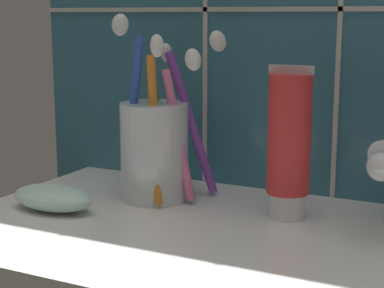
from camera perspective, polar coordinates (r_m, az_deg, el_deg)
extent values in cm
cube|color=silver|center=(56.96, 7.06, -9.28)|extent=(59.93, 30.98, 2.00)
cube|color=beige|center=(67.57, 11.81, 11.67)|extent=(69.93, 0.24, 0.50)
cylinder|color=silver|center=(66.85, -3.36, -0.66)|extent=(7.09, 7.09, 10.16)
cylinder|color=pink|center=(65.02, -1.22, 0.77)|extent=(3.81, 1.02, 13.45)
ellipsoid|color=white|center=(63.24, 0.09, 7.51)|extent=(2.16, 1.37, 2.51)
cylinder|color=purple|center=(67.14, -0.04, 1.84)|extent=(5.30, 3.50, 15.22)
ellipsoid|color=white|center=(66.44, 2.30, 9.13)|extent=(2.62, 2.24, 2.61)
cylinder|color=green|center=(70.06, -2.97, 1.61)|extent=(2.24, 6.33, 13.80)
ellipsoid|color=white|center=(72.17, -2.31, 8.10)|extent=(1.79, 2.62, 2.67)
cylinder|color=blue|center=(66.17, -5.33, 2.36)|extent=(2.91, 1.84, 16.67)
ellipsoid|color=white|center=(65.57, -6.41, 10.49)|extent=(2.27, 1.91, 2.38)
cylinder|color=orange|center=(64.26, -3.36, 1.26)|extent=(3.09, 3.28, 14.83)
ellipsoid|color=white|center=(61.80, -3.14, 8.72)|extent=(2.35, 2.40, 2.47)
cylinder|color=white|center=(62.09, 8.46, -5.38)|extent=(3.46, 3.46, 2.47)
cylinder|color=red|center=(60.48, 8.65, 0.85)|extent=(4.07, 4.07, 11.25)
cube|color=silver|center=(59.68, 8.83, 6.55)|extent=(4.28, 0.36, 0.80)
sphere|color=silver|center=(54.99, 16.47, -1.95)|extent=(2.44, 2.44, 2.44)
ellipsoid|color=silver|center=(65.09, -12.29, -4.70)|extent=(8.95, 4.68, 2.55)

